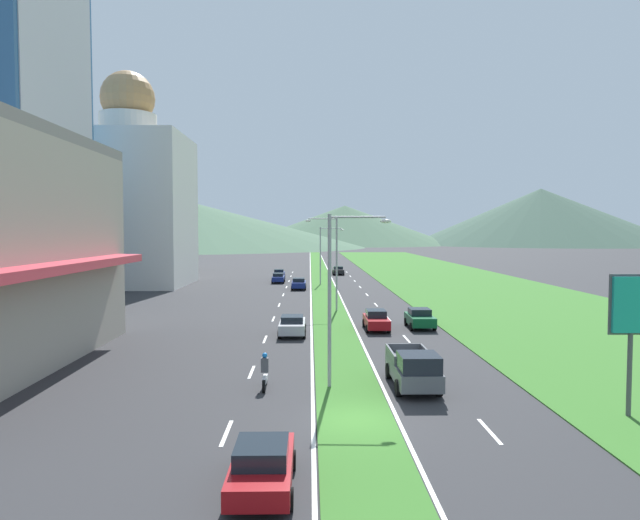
# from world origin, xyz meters

# --- Properties ---
(ground_plane) EXTENTS (600.00, 600.00, 0.00)m
(ground_plane) POSITION_xyz_m (0.00, 0.00, 0.00)
(ground_plane) COLOR #2D2D30
(grass_median) EXTENTS (3.20, 240.00, 0.06)m
(grass_median) POSITION_xyz_m (0.00, 60.00, 0.03)
(grass_median) COLOR #387028
(grass_median) RESTS_ON ground_plane
(grass_verge_right) EXTENTS (24.00, 240.00, 0.06)m
(grass_verge_right) POSITION_xyz_m (20.60, 60.00, 0.03)
(grass_verge_right) COLOR #387028
(grass_verge_right) RESTS_ON ground_plane
(lane_dash_left_2) EXTENTS (0.16, 2.80, 0.01)m
(lane_dash_left_2) POSITION_xyz_m (-5.10, -1.28, 0.01)
(lane_dash_left_2) COLOR silver
(lane_dash_left_2) RESTS_ON ground_plane
(lane_dash_left_3) EXTENTS (0.16, 2.80, 0.01)m
(lane_dash_left_3) POSITION_xyz_m (-5.10, 8.08, 0.01)
(lane_dash_left_3) COLOR silver
(lane_dash_left_3) RESTS_ON ground_plane
(lane_dash_left_4) EXTENTS (0.16, 2.80, 0.01)m
(lane_dash_left_4) POSITION_xyz_m (-5.10, 17.44, 0.01)
(lane_dash_left_4) COLOR silver
(lane_dash_left_4) RESTS_ON ground_plane
(lane_dash_left_5) EXTENTS (0.16, 2.80, 0.01)m
(lane_dash_left_5) POSITION_xyz_m (-5.10, 26.80, 0.01)
(lane_dash_left_5) COLOR silver
(lane_dash_left_5) RESTS_ON ground_plane
(lane_dash_left_6) EXTENTS (0.16, 2.80, 0.01)m
(lane_dash_left_6) POSITION_xyz_m (-5.10, 36.16, 0.01)
(lane_dash_left_6) COLOR silver
(lane_dash_left_6) RESTS_ON ground_plane
(lane_dash_left_7) EXTENTS (0.16, 2.80, 0.01)m
(lane_dash_left_7) POSITION_xyz_m (-5.10, 45.52, 0.01)
(lane_dash_left_7) COLOR silver
(lane_dash_left_7) RESTS_ON ground_plane
(lane_dash_left_8) EXTENTS (0.16, 2.80, 0.01)m
(lane_dash_left_8) POSITION_xyz_m (-5.10, 54.88, 0.01)
(lane_dash_left_8) COLOR silver
(lane_dash_left_8) RESTS_ON ground_plane
(lane_dash_left_9) EXTENTS (0.16, 2.80, 0.01)m
(lane_dash_left_9) POSITION_xyz_m (-5.10, 64.24, 0.01)
(lane_dash_left_9) COLOR silver
(lane_dash_left_9) RESTS_ON ground_plane
(lane_dash_left_10) EXTENTS (0.16, 2.80, 0.01)m
(lane_dash_left_10) POSITION_xyz_m (-5.10, 73.60, 0.01)
(lane_dash_left_10) COLOR silver
(lane_dash_left_10) RESTS_ON ground_plane
(lane_dash_left_11) EXTENTS (0.16, 2.80, 0.01)m
(lane_dash_left_11) POSITION_xyz_m (-5.10, 82.96, 0.01)
(lane_dash_left_11) COLOR silver
(lane_dash_left_11) RESTS_ON ground_plane
(lane_dash_right_2) EXTENTS (0.16, 2.80, 0.01)m
(lane_dash_right_2) POSITION_xyz_m (5.10, -1.28, 0.01)
(lane_dash_right_2) COLOR silver
(lane_dash_right_2) RESTS_ON ground_plane
(lane_dash_right_3) EXTENTS (0.16, 2.80, 0.01)m
(lane_dash_right_3) POSITION_xyz_m (5.10, 8.08, 0.01)
(lane_dash_right_3) COLOR silver
(lane_dash_right_3) RESTS_ON ground_plane
(lane_dash_right_4) EXTENTS (0.16, 2.80, 0.01)m
(lane_dash_right_4) POSITION_xyz_m (5.10, 17.44, 0.01)
(lane_dash_right_4) COLOR silver
(lane_dash_right_4) RESTS_ON ground_plane
(lane_dash_right_5) EXTENTS (0.16, 2.80, 0.01)m
(lane_dash_right_5) POSITION_xyz_m (5.10, 26.80, 0.01)
(lane_dash_right_5) COLOR silver
(lane_dash_right_5) RESTS_ON ground_plane
(lane_dash_right_6) EXTENTS (0.16, 2.80, 0.01)m
(lane_dash_right_6) POSITION_xyz_m (5.10, 36.16, 0.01)
(lane_dash_right_6) COLOR silver
(lane_dash_right_6) RESTS_ON ground_plane
(lane_dash_right_7) EXTENTS (0.16, 2.80, 0.01)m
(lane_dash_right_7) POSITION_xyz_m (5.10, 45.52, 0.01)
(lane_dash_right_7) COLOR silver
(lane_dash_right_7) RESTS_ON ground_plane
(lane_dash_right_8) EXTENTS (0.16, 2.80, 0.01)m
(lane_dash_right_8) POSITION_xyz_m (5.10, 54.88, 0.01)
(lane_dash_right_8) COLOR silver
(lane_dash_right_8) RESTS_ON ground_plane
(lane_dash_right_9) EXTENTS (0.16, 2.80, 0.01)m
(lane_dash_right_9) POSITION_xyz_m (5.10, 64.24, 0.01)
(lane_dash_right_9) COLOR silver
(lane_dash_right_9) RESTS_ON ground_plane
(lane_dash_right_10) EXTENTS (0.16, 2.80, 0.01)m
(lane_dash_right_10) POSITION_xyz_m (5.10, 73.60, 0.01)
(lane_dash_right_10) COLOR silver
(lane_dash_right_10) RESTS_ON ground_plane
(lane_dash_right_11) EXTENTS (0.16, 2.80, 0.01)m
(lane_dash_right_11) POSITION_xyz_m (5.10, 82.96, 0.01)
(lane_dash_right_11) COLOR silver
(lane_dash_right_11) RESTS_ON ground_plane
(edge_line_median_left) EXTENTS (0.16, 240.00, 0.01)m
(edge_line_median_left) POSITION_xyz_m (-1.75, 60.00, 0.01)
(edge_line_median_left) COLOR silver
(edge_line_median_left) RESTS_ON ground_plane
(edge_line_median_right) EXTENTS (0.16, 240.00, 0.01)m
(edge_line_median_right) POSITION_xyz_m (1.75, 60.00, 0.01)
(edge_line_median_right) COLOR silver
(edge_line_median_right) RESTS_ON ground_plane
(domed_building) EXTENTS (16.20, 16.20, 30.24)m
(domed_building) POSITION_xyz_m (-27.54, 58.20, 12.07)
(domed_building) COLOR silver
(domed_building) RESTS_ON ground_plane
(midrise_colored) EXTENTS (13.09, 13.09, 19.67)m
(midrise_colored) POSITION_xyz_m (-32.41, 85.80, 9.84)
(midrise_colored) COLOR beige
(midrise_colored) RESTS_ON ground_plane
(hill_far_left) EXTENTS (178.39, 178.39, 23.01)m
(hill_far_left) POSITION_xyz_m (-64.75, 244.82, 11.50)
(hill_far_left) COLOR #47664C
(hill_far_left) RESTS_ON ground_plane
(hill_far_center) EXTENTS (122.25, 122.25, 22.11)m
(hill_far_center) POSITION_xyz_m (18.10, 298.20, 11.05)
(hill_far_center) COLOR #47664C
(hill_far_center) RESTS_ON ground_plane
(hill_far_right) EXTENTS (145.38, 145.38, 31.49)m
(hill_far_right) POSITION_xyz_m (128.05, 292.17, 15.74)
(hill_far_right) COLOR #3D5647
(hill_far_right) RESTS_ON ground_plane
(street_lamp_near) EXTENTS (3.11, 0.35, 8.61)m
(street_lamp_near) POSITION_xyz_m (-0.54, 4.92, 5.01)
(street_lamp_near) COLOR #99999E
(street_lamp_near) RESTS_ON ground_plane
(street_lamp_mid) EXTENTS (3.11, 0.48, 9.10)m
(street_lamp_mid) POSITION_xyz_m (0.37, 31.50, 5.27)
(street_lamp_mid) COLOR #99999E
(street_lamp_mid) RESTS_ON ground_plane
(street_lamp_far) EXTENTS (3.46, 0.35, 8.28)m
(street_lamp_far) POSITION_xyz_m (0.09, 58.12, 4.87)
(street_lamp_far) COLOR #99999E
(street_lamp_far) RESTS_ON ground_plane
(car_0) EXTENTS (1.88, 4.38, 1.56)m
(car_0) POSITION_xyz_m (3.34, 21.18, 0.79)
(car_0) COLOR maroon
(car_0) RESTS_ON ground_plane
(car_1) EXTENTS (2.02, 4.04, 1.55)m
(car_1) POSITION_xyz_m (6.95, 21.98, 0.79)
(car_1) COLOR #0C5128
(car_1) RESTS_ON ground_plane
(car_2) EXTENTS (1.96, 4.33, 1.48)m
(car_2) POSITION_xyz_m (-3.32, -6.04, 0.75)
(car_2) COLOR maroon
(car_2) RESTS_ON ground_plane
(car_3) EXTENTS (2.02, 4.32, 1.49)m
(car_3) POSITION_xyz_m (-3.19, 19.01, 0.77)
(car_3) COLOR #B2B2B7
(car_3) RESTS_ON ground_plane
(car_4) EXTENTS (2.02, 4.64, 1.47)m
(car_4) POSITION_xyz_m (3.19, 77.02, 0.75)
(car_4) COLOR black
(car_4) RESTS_ON ground_plane
(car_6) EXTENTS (1.96, 4.36, 1.52)m
(car_6) POSITION_xyz_m (-3.34, 52.00, 0.77)
(car_6) COLOR navy
(car_6) RESTS_ON ground_plane
(car_7) EXTENTS (1.87, 4.06, 1.59)m
(car_7) POSITION_xyz_m (-6.84, 68.17, 0.80)
(car_7) COLOR navy
(car_7) RESTS_ON ground_plane
(car_8) EXTENTS (1.89, 4.33, 1.48)m
(car_8) POSITION_xyz_m (-6.58, 61.37, 0.76)
(car_8) COLOR navy
(car_8) RESTS_ON ground_plane
(pickup_truck_0) EXTENTS (2.18, 5.40, 2.00)m
(pickup_truck_0) POSITION_xyz_m (3.24, 4.69, 0.98)
(pickup_truck_0) COLOR #515459
(pickup_truck_0) RESTS_ON ground_plane
(motorcycle_rider) EXTENTS (0.36, 2.00, 1.80)m
(motorcycle_rider) POSITION_xyz_m (-4.10, 4.80, 0.75)
(motorcycle_rider) COLOR black
(motorcycle_rider) RESTS_ON ground_plane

